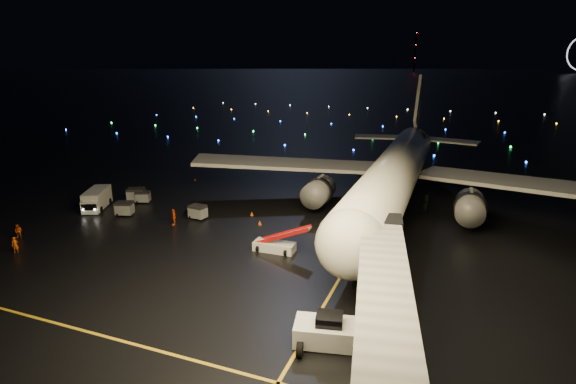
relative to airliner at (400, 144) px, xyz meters
name	(u,v)px	position (x,y,z in m)	size (l,w,h in m)	color
ground	(433,88)	(-13.47, 272.13, -8.03)	(2000.00, 2000.00, 0.00)	black
lane_centre	(365,236)	(-1.47, -12.87, -8.02)	(0.25, 80.00, 0.02)	gold
lane_cross	(62,325)	(-18.47, -37.87, -8.02)	(60.00, 0.25, 0.02)	gold
airliner	(400,144)	(0.00, 0.00, 0.00)	(56.69, 53.86, 16.06)	white
pushback_tug	(329,329)	(0.26, -33.01, -6.92)	(4.66, 2.44, 2.22)	silver
belt_loader	(274,237)	(-9.16, -20.11, -6.55)	(6.11, 1.67, 2.96)	silver
service_truck	(97,199)	(-35.91, -15.74, -6.78)	(2.14, 6.77, 2.49)	silver
crew_a	(15,245)	(-33.04, -29.83, -7.20)	(0.61, 0.40, 1.66)	#FF5A10
crew_b	(18,231)	(-36.18, -26.95, -7.24)	(0.77, 0.59, 1.57)	#FF5A10
crew_c	(174,217)	(-22.97, -17.44, -7.07)	(1.13, 0.47, 1.93)	#FF5A10
safety_cone_0	(260,223)	(-13.64, -13.87, -7.76)	(0.48, 0.48, 0.55)	#EA5808
safety_cone_1	(307,195)	(-12.22, -0.93, -7.81)	(0.39, 0.39, 0.45)	#EA5808
safety_cone_2	(252,213)	(-15.94, -11.24, -7.78)	(0.45, 0.45, 0.51)	#EA5808
safety_cone_3	(195,179)	(-31.66, 0.71, -7.81)	(0.39, 0.39, 0.44)	#EA5808
radio_mast	(415,51)	(-73.47, 712.13, 23.97)	(1.80, 1.80, 64.00)	black
taxiway_lights	(388,124)	(-13.47, 78.13, -7.85)	(164.00, 92.00, 0.36)	black
baggage_cart_0	(198,212)	(-21.52, -14.61, -7.19)	(1.99, 1.39, 1.69)	gray
baggage_cart_1	(124,209)	(-30.65, -16.80, -7.18)	(2.01, 1.41, 1.71)	gray
baggage_cart_2	(143,197)	(-31.93, -11.69, -7.25)	(1.83, 1.28, 1.55)	gray
baggage_cart_3	(136,195)	(-33.02, -11.73, -7.10)	(2.19, 1.53, 1.86)	gray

